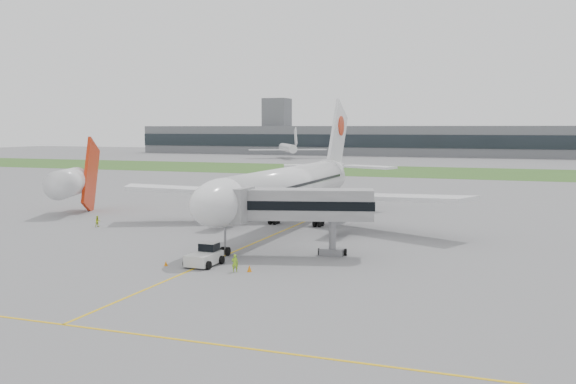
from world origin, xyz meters
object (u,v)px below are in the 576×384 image
(ground_crew_near, at_px, (235,263))
(airliner, at_px, (291,185))
(pushback_tug, at_px, (205,255))
(neighbor_aircraft, at_px, (71,182))
(jet_bridge, at_px, (293,205))

(ground_crew_near, bearing_deg, airliner, -103.39)
(ground_crew_near, bearing_deg, pushback_tug, -46.22)
(ground_crew_near, xyz_separation_m, neighbor_aircraft, (-40.30, 27.57, 4.11))
(pushback_tug, xyz_separation_m, jet_bridge, (6.45, 7.04, 4.34))
(jet_bridge, height_order, neighbor_aircraft, neighbor_aircraft)
(jet_bridge, distance_m, neighbor_aircraft, 46.76)
(pushback_tug, relative_size, neighbor_aircraft, 0.26)
(jet_bridge, bearing_deg, airliner, 95.06)
(airliner, bearing_deg, pushback_tug, -89.44)
(airliner, height_order, neighbor_aircraft, airliner)
(pushback_tug, distance_m, ground_crew_near, 4.31)
(airliner, height_order, ground_crew_near, airliner)
(jet_bridge, bearing_deg, neighbor_aircraft, 140.65)
(jet_bridge, xyz_separation_m, neighbor_aircraft, (-42.81, 18.79, -0.35))
(airliner, height_order, pushback_tug, airliner)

